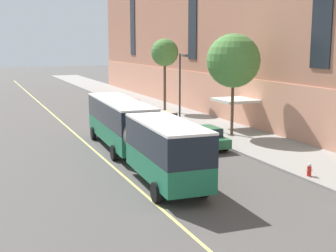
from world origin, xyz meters
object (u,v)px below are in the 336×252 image
at_px(fire_hydrant, 309,170).
at_px(street_tree_mid_block, 233,61).
at_px(parked_car_champagne_1, 164,120).
at_px(street_lamp, 181,81).
at_px(street_tree_far_uptown, 165,53).
at_px(city_bus, 135,130).
at_px(parked_car_white_2, 111,99).
at_px(parked_car_red_4, 130,106).
at_px(parked_car_green_3, 206,137).

bearing_deg(fire_hydrant, street_tree_mid_block, 79.92).
distance_m(parked_car_champagne_1, street_lamp, 3.83).
xyz_separation_m(street_tree_mid_block, street_tree_far_uptown, (0.00, 14.41, 0.34)).
bearing_deg(city_bus, parked_car_white_2, 77.59).
distance_m(parked_car_red_4, street_tree_mid_block, 16.21).
bearing_deg(fire_hydrant, parked_car_red_4, 93.61).
relative_size(parked_car_red_4, fire_hydrant, 6.58).
xyz_separation_m(street_lamp, fire_hydrant, (-0.10, -17.74, -3.62)).
height_order(parked_car_champagne_1, parked_car_red_4, same).
bearing_deg(city_bus, street_tree_far_uptown, 62.86).
height_order(city_bus, street_tree_mid_block, street_tree_mid_block).
relative_size(city_bus, street_tree_far_uptown, 2.44).
relative_size(parked_car_white_2, street_lamp, 0.69).
bearing_deg(street_tree_far_uptown, street_tree_mid_block, -90.00).
bearing_deg(parked_car_champagne_1, street_tree_mid_block, -51.83).
xyz_separation_m(parked_car_white_2, street_tree_far_uptown, (4.01, -7.44, 5.64)).
relative_size(parked_car_red_4, street_tree_mid_block, 0.59).
relative_size(parked_car_red_4, street_tree_far_uptown, 0.61).
height_order(street_tree_far_uptown, fire_hydrant, street_tree_far_uptown).
relative_size(city_bus, parked_car_red_4, 4.01).
height_order(city_bus, parked_car_champagne_1, city_bus).
height_order(parked_car_green_3, street_lamp, street_lamp).
bearing_deg(parked_car_green_3, street_lamp, 77.62).
xyz_separation_m(city_bus, street_lamp, (7.82, 10.39, 2.07)).
distance_m(parked_car_white_2, street_tree_mid_block, 22.84).
distance_m(parked_car_green_3, street_lamp, 9.36).
height_order(parked_car_green_3, parked_car_red_4, same).
height_order(city_bus, street_lamp, street_lamp).
xyz_separation_m(city_bus, fire_hydrant, (7.72, -7.35, -1.55)).
bearing_deg(street_lamp, street_tree_mid_block, -69.31).
bearing_deg(street_tree_mid_block, parked_car_red_4, 104.68).
height_order(parked_car_champagne_1, street_tree_mid_block, street_tree_mid_block).
bearing_deg(parked_car_white_2, parked_car_red_4, -88.96).
bearing_deg(parked_car_white_2, street_lamp, -83.26).
bearing_deg(city_bus, parked_car_green_3, 17.25).
xyz_separation_m(parked_car_white_2, parked_car_red_4, (0.13, -7.04, 0.00)).
distance_m(parked_car_white_2, parked_car_red_4, 7.04).
height_order(street_lamp, fire_hydrant, street_lamp).
height_order(parked_car_white_2, street_tree_far_uptown, street_tree_far_uptown).
relative_size(city_bus, parked_car_champagne_1, 4.33).
relative_size(street_tree_far_uptown, street_lamp, 1.22).
height_order(parked_car_green_3, street_tree_far_uptown, street_tree_far_uptown).
bearing_deg(street_lamp, parked_car_white_2, 96.74).
bearing_deg(city_bus, parked_car_champagne_1, 58.71).
xyz_separation_m(parked_car_red_4, street_tree_far_uptown, (3.88, -0.41, 5.63)).
height_order(city_bus, parked_car_green_3, city_bus).
xyz_separation_m(street_tree_far_uptown, fire_hydrant, (-2.18, -26.66, -5.92)).
height_order(parked_car_champagne_1, street_lamp, street_lamp).
relative_size(parked_car_green_3, street_lamp, 0.74).
relative_size(parked_car_white_2, street_tree_far_uptown, 0.57).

